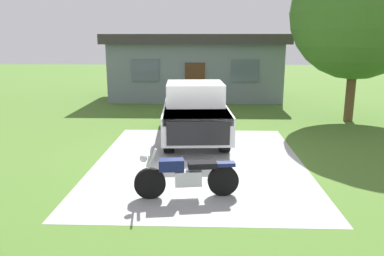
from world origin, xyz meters
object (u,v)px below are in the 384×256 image
(pickup_truck, at_px, (194,109))
(shade_tree, at_px, (358,12))
(neighbor_house, at_px, (196,66))
(motorcycle, at_px, (186,176))

(pickup_truck, relative_size, shade_tree, 0.84)
(shade_tree, height_order, neighbor_house, shade_tree)
(neighbor_house, bearing_deg, shade_tree, -44.98)
(pickup_truck, height_order, shade_tree, shade_tree)
(shade_tree, bearing_deg, pickup_truck, -156.03)
(motorcycle, distance_m, neighbor_house, 14.38)
(motorcycle, xyz_separation_m, shade_tree, (6.23, 7.94, 3.79))
(neighbor_house, bearing_deg, pickup_truck, -88.92)
(pickup_truck, bearing_deg, shade_tree, 23.97)
(shade_tree, distance_m, neighbor_house, 9.35)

